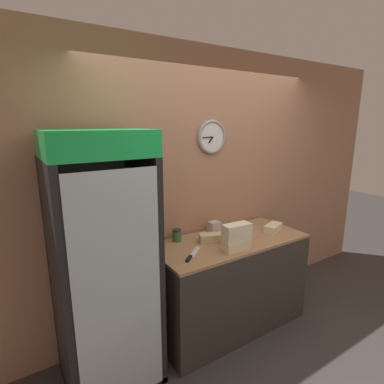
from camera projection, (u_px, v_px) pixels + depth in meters
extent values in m
cube|color=#AD7A5B|center=(207.00, 187.00, 3.07)|extent=(5.20, 0.06, 2.70)
torus|color=gray|center=(212.00, 137.00, 2.93)|extent=(0.33, 0.04, 0.33)
cylinder|color=white|center=(212.00, 137.00, 2.93)|extent=(0.27, 0.01, 0.27)
cube|color=black|center=(211.00, 140.00, 2.91)|extent=(0.06, 0.01, 0.06)
cube|color=black|center=(208.00, 137.00, 2.89)|extent=(0.12, 0.01, 0.01)
cube|color=#332D28|center=(229.00, 284.00, 2.96)|extent=(1.50, 0.67, 0.88)
cube|color=#9E754C|center=(230.00, 241.00, 2.86)|extent=(1.50, 0.67, 0.02)
cube|color=black|center=(94.00, 259.00, 2.49)|extent=(0.69, 0.04, 1.77)
cube|color=black|center=(59.00, 287.00, 2.08)|extent=(0.05, 0.64, 1.77)
cube|color=black|center=(144.00, 264.00, 2.41)|extent=(0.05, 0.64, 1.77)
cube|color=black|center=(112.00, 371.00, 2.44)|extent=(0.69, 0.64, 0.05)
cube|color=white|center=(95.00, 261.00, 2.47)|extent=(0.59, 0.02, 1.67)
cube|color=silver|center=(119.00, 295.00, 1.97)|extent=(0.59, 0.01, 1.67)
cube|color=green|center=(96.00, 143.00, 1.99)|extent=(0.69, 0.58, 0.18)
cube|color=silver|center=(109.00, 330.00, 2.33)|extent=(0.57, 0.52, 0.01)
cube|color=silver|center=(107.00, 293.00, 2.26)|extent=(0.57, 0.52, 0.01)
cube|color=silver|center=(104.00, 254.00, 2.19)|extent=(0.57, 0.52, 0.01)
cube|color=silver|center=(101.00, 213.00, 2.12)|extent=(0.57, 0.52, 0.01)
cylinder|color=#B2231E|center=(124.00, 296.00, 2.10)|extent=(0.07, 0.07, 0.13)
cylinder|color=#B2231E|center=(123.00, 284.00, 2.08)|extent=(0.03, 0.03, 0.06)
cylinder|color=#B2231E|center=(98.00, 209.00, 1.88)|extent=(0.07, 0.07, 0.18)
cylinder|color=#B2231E|center=(97.00, 189.00, 1.85)|extent=(0.03, 0.03, 0.08)
cylinder|color=orange|center=(130.00, 252.00, 2.06)|extent=(0.08, 0.08, 0.14)
cylinder|color=orange|center=(129.00, 239.00, 2.04)|extent=(0.03, 0.03, 0.06)
cylinder|color=gold|center=(113.00, 208.00, 1.93)|extent=(0.07, 0.07, 0.16)
cylinder|color=gold|center=(112.00, 190.00, 1.90)|extent=(0.03, 0.03, 0.07)
cylinder|color=#5B2D19|center=(88.00, 258.00, 1.91)|extent=(0.08, 0.08, 0.18)
cylinder|color=#5B2D19|center=(87.00, 239.00, 1.88)|extent=(0.03, 0.03, 0.08)
cylinder|color=#B2BCCC|center=(103.00, 300.00, 2.02)|extent=(0.08, 0.08, 0.18)
cylinder|color=#B2BCCC|center=(101.00, 282.00, 1.99)|extent=(0.03, 0.03, 0.08)
cylinder|color=#B2231E|center=(136.00, 205.00, 2.01)|extent=(0.06, 0.06, 0.16)
cylinder|color=#B2231E|center=(135.00, 188.00, 1.98)|extent=(0.03, 0.03, 0.07)
cube|color=beige|center=(236.00, 245.00, 2.62)|extent=(0.26, 0.12, 0.08)
cube|color=beige|center=(237.00, 237.00, 2.60)|extent=(0.26, 0.14, 0.08)
cube|color=beige|center=(237.00, 228.00, 2.58)|extent=(0.26, 0.13, 0.08)
cube|color=beige|center=(273.00, 228.00, 3.06)|extent=(0.25, 0.19, 0.08)
cube|color=tan|center=(214.00, 238.00, 2.80)|extent=(0.29, 0.21, 0.08)
cube|color=silver|center=(195.00, 251.00, 2.58)|extent=(0.20, 0.18, 0.00)
cube|color=black|center=(189.00, 259.00, 2.43)|extent=(0.10, 0.09, 0.02)
cylinder|color=#336B38|center=(177.00, 236.00, 2.81)|extent=(0.09, 0.09, 0.10)
cylinder|color=#262628|center=(177.00, 230.00, 2.80)|extent=(0.08, 0.08, 0.01)
cube|color=#B7B2AD|center=(214.00, 227.00, 3.00)|extent=(0.11, 0.09, 0.12)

